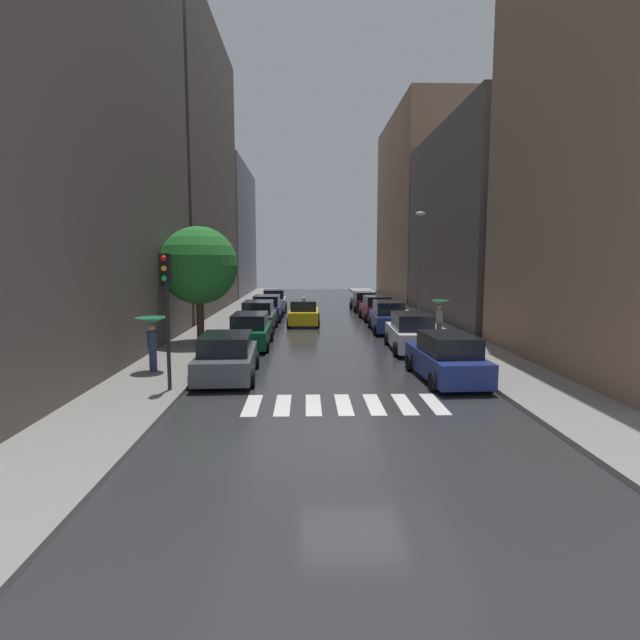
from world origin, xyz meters
The scene contains 26 objects.
ground_plane centered at (0.00, 24.00, -0.02)m, with size 28.00×72.00×0.04m, color #2B2B2D.
sidewalk_left centered at (-6.50, 24.00, 0.07)m, with size 3.00×72.00×0.15m, color gray.
sidewalk_right centered at (6.50, 24.00, 0.07)m, with size 3.00×72.00×0.15m, color gray.
crosswalk_stripes centered at (0.00, 2.77, 0.01)m, with size 5.85×2.20×0.01m.
building_left_near centered at (-11.00, 8.52, 9.53)m, with size 6.00×20.44×19.07m, color #564C47.
building_left_mid centered at (-11.00, 29.42, 11.19)m, with size 6.00×19.73×22.37m, color #564C47.
building_left_far centered at (-11.00, 49.74, 7.56)m, with size 6.00×18.74×15.11m, color slate.
building_right_near centered at (11.00, 7.53, 9.85)m, with size 6.00×12.46×19.70m, color #8C6B56.
building_right_mid centered at (11.00, 23.78, 6.67)m, with size 6.00×17.88×13.33m, color #564C47.
building_right_far centered at (11.00, 43.09, 9.63)m, with size 6.00×19.81×19.26m, color #8C6B56.
parked_car_left_nearest centered at (-3.98, 6.28, 0.76)m, with size 2.32×4.65×1.62m.
parked_car_left_second centered at (-3.83, 12.73, 0.78)m, with size 2.04×4.75×1.67m.
parked_car_left_third centered at (-3.94, 18.26, 0.84)m, with size 2.11×4.67×1.80m.
parked_car_left_fourth centered at (-3.84, 23.72, 0.82)m, with size 2.18×4.70×1.75m.
parked_car_left_fifth centered at (-3.70, 29.61, 0.83)m, with size 2.09×4.39×1.80m.
parked_car_right_nearest centered at (3.87, 5.72, 0.78)m, with size 2.19×4.76×1.67m.
parked_car_right_second centered at (3.84, 11.62, 0.82)m, with size 2.15×4.74×1.77m.
parked_car_right_third centered at (3.75, 17.81, 0.84)m, with size 2.12×4.80×1.81m.
parked_car_right_fourth centered at (3.86, 23.49, 0.79)m, with size 2.17×4.24×1.70m.
parked_car_right_fifth centered at (3.72, 29.83, 0.75)m, with size 2.08×4.68×1.59m.
taxi_midroad centered at (-1.24, 21.04, 0.76)m, with size 2.14×4.39×1.81m.
pedestrian_foreground centered at (-6.77, 6.78, 1.68)m, with size 1.17×1.17×2.01m.
pedestrian_near_tree centered at (5.84, 14.14, 1.56)m, with size 0.90×0.90×2.01m.
street_tree_left centered at (-6.33, 13.15, 3.96)m, with size 3.79×3.79×5.72m.
traffic_light_left_corner centered at (-5.45, 4.06, 3.29)m, with size 0.30×0.42×4.30m.
lamp_post_right centered at (5.55, 17.80, 4.11)m, with size 0.60×0.28×6.87m.
Camera 1 is at (-1.11, -11.64, 4.28)m, focal length 28.20 mm.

